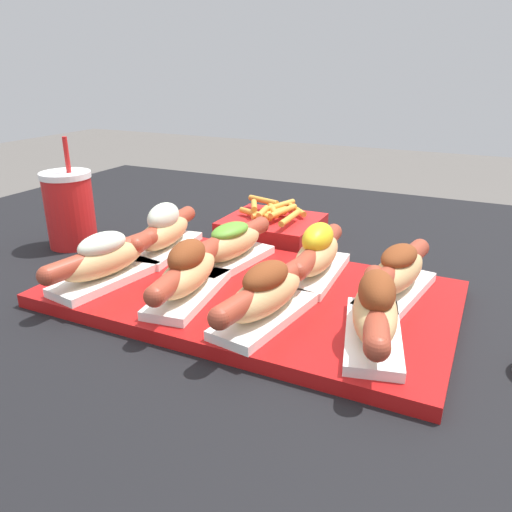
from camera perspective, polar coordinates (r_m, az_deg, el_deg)
patio_table at (r=1.03m, az=0.23°, el=-20.10°), size 1.49×1.13×0.74m
serving_tray at (r=0.69m, az=-0.72°, el=-4.34°), size 0.54×0.31×0.02m
hot_dog_0 at (r=0.72m, az=-16.98°, el=-0.41°), size 0.08×0.20×0.07m
hot_dog_1 at (r=0.65m, az=-7.80°, el=-1.87°), size 0.08×0.20×0.08m
hot_dog_2 at (r=0.59m, az=1.12°, el=-4.38°), size 0.08×0.20×0.07m
hot_dog_3 at (r=0.56m, az=13.45°, el=-6.12°), size 0.10×0.20×0.08m
hot_dog_4 at (r=0.82m, az=-10.42°, el=2.82°), size 0.08×0.20×0.08m
hot_dog_5 at (r=0.75m, az=-2.94°, el=1.35°), size 0.08×0.20×0.06m
hot_dog_6 at (r=0.71m, az=7.00°, el=0.29°), size 0.07×0.20×0.08m
hot_dog_7 at (r=0.68m, az=15.88°, el=-1.79°), size 0.08×0.20×0.07m
drink_cup at (r=0.94m, az=-20.51°, el=5.04°), size 0.09×0.09×0.19m
fries_basket at (r=0.94m, az=1.87°, el=3.50°), size 0.17×0.16×0.06m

